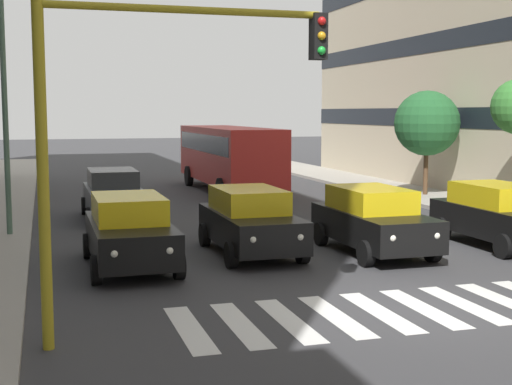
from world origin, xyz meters
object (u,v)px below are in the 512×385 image
car_3 (130,231)px  bus_behind_traffic (228,152)px  street_lamp_right (23,80)px  traffic_light_gantry (131,110)px  car_1 (373,220)px  car_2 (250,221)px  car_0 (499,215)px  car_row2_0 (113,194)px  street_tree_2 (427,123)px

car_3 → bus_behind_traffic: size_ratio=0.42×
street_lamp_right → traffic_light_gantry: bearing=99.9°
car_1 → bus_behind_traffic: bus_behind_traffic is taller
street_lamp_right → car_2: bearing=143.2°
car_0 → street_lamp_right: (12.49, -5.10, 3.74)m
car_2 → car_row2_0: size_ratio=1.00×
car_row2_0 → car_2: bearing=111.4°
car_0 → car_2: 6.96m
car_1 → car_2: size_ratio=1.00×
car_0 → car_1: (3.75, -0.16, 0.00)m
car_2 → bus_behind_traffic: size_ratio=0.42×
car_row2_0 → street_lamp_right: (2.76, 3.05, 3.74)m
car_row2_0 → bus_behind_traffic: 9.41m
car_2 → street_tree_2: (-10.72, -9.63, 2.33)m
car_3 → car_row2_0: size_ratio=1.00×
traffic_light_gantry → street_lamp_right: (1.83, -10.47, 0.90)m
street_tree_2 → car_2: bearing=42.0°
car_0 → car_2: same height
car_3 → bus_behind_traffic: (-6.34, -15.18, 0.97)m
car_2 → car_row2_0: 7.76m
traffic_light_gantry → street_tree_2: traffic_light_gantry is taller
car_0 → car_3: same height
car_1 → bus_behind_traffic: bearing=-90.0°
car_1 → car_2: (3.14, -0.76, 0.00)m
bus_behind_traffic → car_1: bearing=90.0°
car_row2_0 → car_3: bearing=87.4°
car_1 → bus_behind_traffic: size_ratio=0.42×
car_1 → car_3: bearing=-0.1°
car_row2_0 → street_tree_2: (-13.55, -2.41, 2.33)m
car_1 → car_row2_0: 9.97m
car_2 → car_3: same height
car_2 → car_row2_0: (2.83, -7.23, 0.00)m
car_1 → street_tree_2: 13.07m
car_2 → street_lamp_right: size_ratio=0.61×
car_0 → car_3: bearing=-1.0°
car_3 → bus_behind_traffic: bus_behind_traffic is taller
traffic_light_gantry → street_lamp_right: size_ratio=0.76×
car_0 → traffic_light_gantry: 12.26m
street_tree_2 → traffic_light_gantry: bearing=47.7°
car_row2_0 → street_tree_2: 13.96m
car_3 → traffic_light_gantry: 6.25m
bus_behind_traffic → traffic_light_gantry: traffic_light_gantry is taller
traffic_light_gantry → street_lamp_right: street_lamp_right is taller
car_3 → traffic_light_gantry: size_ratio=0.81×
car_1 → car_row2_0: (5.97, -7.99, 0.00)m
car_1 → car_3: 6.34m
street_lamp_right → street_tree_2: size_ratio=1.63×
car_0 → street_lamp_right: bearing=-22.2°
car_3 → street_lamp_right: 6.63m
car_1 → traffic_light_gantry: (6.90, 5.53, 2.84)m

